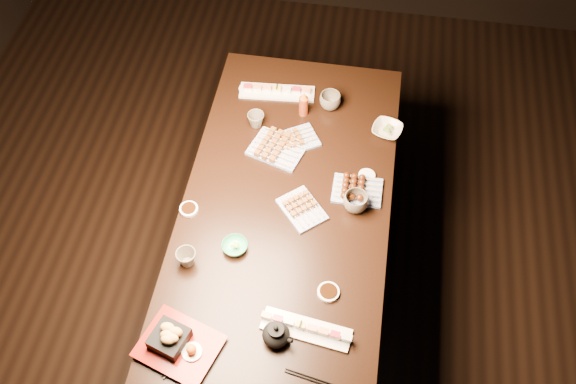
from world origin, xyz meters
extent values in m
plane|color=black|center=(0.00, 0.00, 0.00)|extent=(5.00, 5.00, 0.00)
cube|color=black|center=(0.24, 0.17, 0.38)|extent=(1.11, 1.89, 0.75)
imported|color=#329861|center=(0.07, -0.08, 0.77)|extent=(0.11, 0.11, 0.03)
imported|color=beige|center=(0.64, 0.66, 0.77)|extent=(0.17, 0.17, 0.03)
imported|color=brown|center=(-0.11, -0.18, 0.79)|extent=(0.11, 0.11, 0.08)
imported|color=brown|center=(0.54, 0.20, 0.79)|extent=(0.12, 0.12, 0.08)
imported|color=brown|center=(0.03, 0.60, 0.79)|extent=(0.10, 0.10, 0.07)
imported|color=brown|center=(0.36, 0.78, 0.79)|extent=(0.11, 0.11, 0.08)
cylinder|color=maroon|center=(0.24, 0.71, 0.82)|extent=(0.05, 0.05, 0.14)
cylinder|color=white|center=(-0.17, 0.08, 0.76)|extent=(0.08, 0.08, 0.01)
cylinder|color=white|center=(0.57, 0.38, 0.76)|extent=(0.08, 0.08, 0.01)
cylinder|color=white|center=(0.47, -0.22, 0.76)|extent=(0.11, 0.11, 0.02)
cylinder|color=white|center=(-0.06, 0.82, 0.76)|extent=(0.10, 0.10, 0.02)
camera|label=1|loc=(0.50, -1.39, 3.04)|focal=40.00mm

